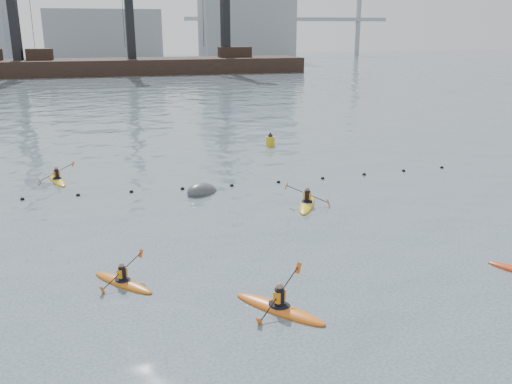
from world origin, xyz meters
TOP-DOWN VIEW (x-y plane):
  - float_line at (-0.50, 22.53)m, footprint 33.24×0.73m
  - barge_pier at (-0.22, 110.00)m, footprint 72.00×19.30m
  - skyline at (2.23, 150.27)m, footprint 141.00×28.00m
  - kayaker_0 at (-0.85, 7.02)m, footprint 2.83×3.34m
  - kayaker_2 at (-5.95, 10.52)m, footprint 2.43×2.77m
  - kayaker_3 at (4.15, 17.61)m, footprint 2.29×3.55m
  - kayaker_5 at (-9.38, 26.35)m, footprint 2.28×3.42m
  - mooring_buoy at (-0.96, 21.44)m, footprint 2.80×2.70m
  - nav_buoy at (6.73, 32.99)m, footprint 0.72×0.72m

SIDE VIEW (x-z plane):
  - mooring_buoy at x=-0.96m, z-range -0.81..0.81m
  - float_line at x=-0.50m, z-range -0.09..0.15m
  - kayaker_2 at x=-5.95m, z-range -0.49..0.68m
  - kayaker_5 at x=-9.38m, z-range -0.54..0.75m
  - kayaker_3 at x=4.15m, z-range -0.56..0.78m
  - kayaker_0 at x=-0.85m, z-range -0.62..0.85m
  - nav_buoy at x=6.73m, z-range -0.26..1.05m
  - barge_pier at x=-0.22m, z-range -12.86..16.64m
  - skyline at x=2.23m, z-range -1.75..20.25m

